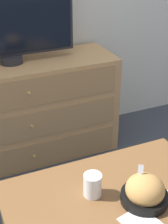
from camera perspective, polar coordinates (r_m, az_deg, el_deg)
The scene contains 7 objects.
ground_plane at distance 2.93m, azimuth -12.61°, elevation -4.50°, with size 12.00×12.00×0.00m, color #383D47.
dresser at distance 2.54m, azimuth -10.08°, elevation 0.07°, with size 1.36×0.47×0.74m.
tv at distance 2.32m, azimuth -12.74°, elevation 15.39°, with size 0.89×0.15×0.62m.
coffee_table at distance 1.69m, azimuth 4.82°, elevation -15.12°, with size 1.00×0.63×0.46m.
takeout_bowl at distance 1.60m, azimuth 10.07°, elevation -12.94°, with size 0.22×0.22×0.17m.
drink_cup at distance 1.61m, azimuth 1.44°, elevation -12.21°, with size 0.09×0.09×0.11m.
napkin at distance 1.54m, azimuth 9.30°, elevation -17.57°, with size 0.17×0.17×0.00m.
Camera 1 is at (-0.37, -2.45, 1.57)m, focal length 55.00 mm.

